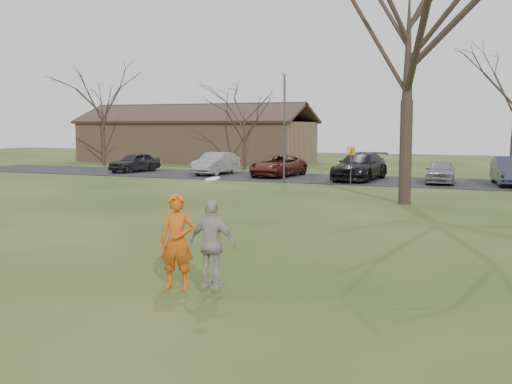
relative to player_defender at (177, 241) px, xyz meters
The scene contains 15 objects.
ground 0.94m from the player_defender, 110.84° to the left, with size 120.00×120.00×0.00m, color #1E380F.
parking_strip 25.09m from the player_defender, 90.06° to the left, with size 62.00×6.50×0.04m, color black.
player_defender is the anchor object (origin of this frame).
car_0 30.89m from the player_defender, 125.37° to the left, with size 1.56×3.87×1.32m, color black.
car_1 27.99m from the player_defender, 114.89° to the left, with size 1.51×4.32×1.42m, color gray.
car_2 26.56m from the player_defender, 106.38° to the left, with size 2.19×4.76×1.32m, color #4C1911.
car_3 25.04m from the player_defender, 95.02° to the left, with size 2.21×5.43×1.58m, color black.
car_4 24.73m from the player_defender, 84.48° to the left, with size 1.52×3.77×1.28m, color gray.
car_5 25.62m from the player_defender, 76.58° to the left, with size 1.61×4.61×1.52m, color #32354B.
catching_play 0.96m from the player_defender, 16.84° to the right, with size 0.99×0.45×2.10m.
building 43.03m from the player_defender, 117.75° to the left, with size 20.60×8.50×5.14m.
lamp_post 23.56m from the player_defender, 104.95° to the left, with size 0.34×0.34×6.27m.
sign_yellow 22.17m from the player_defender, 95.25° to the left, with size 0.35×0.35×2.08m.
big_tree 16.37m from the player_defender, 82.54° to the left, with size 9.00×9.00×14.00m, color #352821, non-canonical shape.
small_tree_row 30.59m from the player_defender, 81.77° to the left, with size 55.00×5.90×8.50m.
Camera 1 is at (6.03, -10.40, 3.19)m, focal length 43.10 mm.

